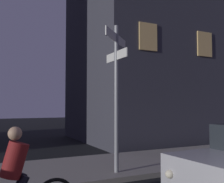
# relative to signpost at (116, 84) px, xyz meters

# --- Properties ---
(sidewalk_kerb) EXTENTS (40.00, 3.07, 0.14)m
(sidewalk_kerb) POSITION_rel_signpost_xyz_m (-0.66, 1.02, -2.46)
(sidewalk_kerb) COLOR gray
(sidewalk_kerb) RESTS_ON ground_plane
(signpost) EXTENTS (1.21, 1.23, 4.02)m
(signpost) POSITION_rel_signpost_xyz_m (0.00, 0.00, 0.00)
(signpost) COLOR gray
(signpost) RESTS_ON sidewalk_kerb
(cyclist) EXTENTS (1.82, 0.34, 1.61)m
(cyclist) POSITION_rel_signpost_xyz_m (-2.75, -1.99, -1.79)
(cyclist) COLOR black
(cyclist) RESTS_ON ground_plane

